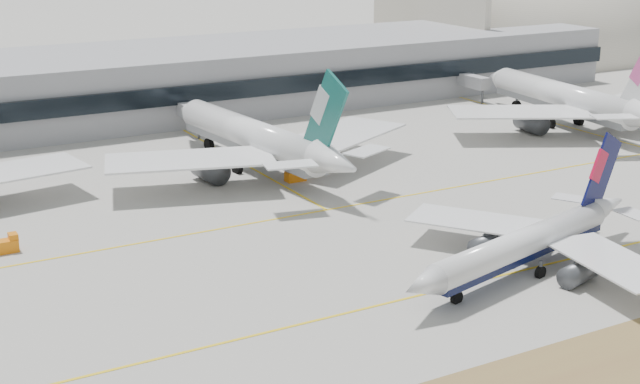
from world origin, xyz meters
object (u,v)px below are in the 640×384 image
terminal (87,88)px  hangar (535,58)px  taxiing_airliner (529,243)px  widebody_cathay (257,140)px  widebody_china_air (569,101)px

terminal → hangar: hangar is taller
taxiing_airliner → hangar: bearing=-146.5°
widebody_cathay → widebody_china_air: (75.95, -1.43, 0.12)m
widebody_china_air → taxiing_airliner: bearing=138.9°
taxiing_airliner → widebody_china_air: widebody_china_air is taller
terminal → hangar: bearing=7.4°
taxiing_airliner → widebody_cathay: 62.46m
taxiing_airliner → terminal: taxiing_airliner is taller
taxiing_airliner → terminal: size_ratio=0.17×
widebody_cathay → taxiing_airliner: bearing=-175.7°
taxiing_airliner → hangar: (128.51, 140.27, -3.78)m
widebody_cathay → terminal: bearing=9.4°
widebody_cathay → hangar: bearing=-65.9°
widebody_cathay → widebody_china_air: bearing=-96.5°
taxiing_airliner → terminal: bearing=-91.8°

